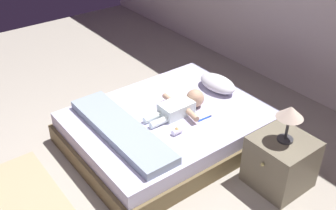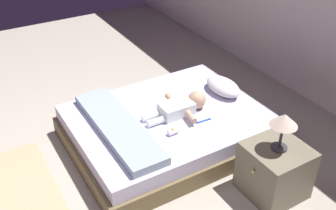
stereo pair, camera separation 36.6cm
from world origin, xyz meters
name	(u,v)px [view 2 (the right image)]	position (x,y,z in m)	size (l,w,h in m)	color
ground_plane	(65,186)	(0.00, 0.00, 0.00)	(8.00, 8.00, 0.00)	#A59C8E
bed	(168,128)	(-0.10, 1.11, 0.16)	(1.46, 1.89, 0.33)	brown
pillow	(223,86)	(-0.15, 1.81, 0.40)	(0.45, 0.26, 0.14)	silver
baby	(182,107)	(-0.05, 1.23, 0.40)	(0.53, 0.67, 0.18)	white
toothbrush	(205,120)	(0.19, 1.34, 0.33)	(0.02, 0.17, 0.02)	blue
nightstand	(275,170)	(0.97, 1.51, 0.23)	(0.47, 0.50, 0.47)	#706753
lamp	(284,122)	(0.97, 1.51, 0.73)	(0.22, 0.22, 0.33)	#333338
blanket	(118,127)	(-0.10, 0.58, 0.37)	(1.31, 0.34, 0.08)	#8F9EB2
baby_bottle	(173,131)	(0.21, 0.97, 0.36)	(0.06, 0.09, 0.08)	white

